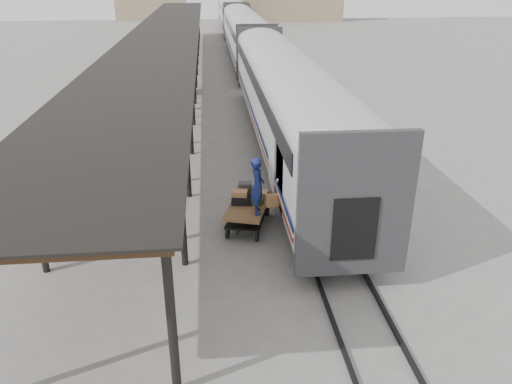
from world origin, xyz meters
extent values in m
plane|color=slate|center=(0.00, 0.00, 0.00)|extent=(160.00, 160.00, 0.00)
cube|color=silver|center=(3.20, 8.00, 2.60)|extent=(3.00, 24.00, 2.90)
cube|color=#28282B|center=(3.20, -3.90, 2.60)|extent=(3.04, 0.22, 3.50)
cube|color=black|center=(1.68, 8.00, 3.50)|extent=(0.04, 22.08, 0.65)
cube|color=black|center=(3.20, 8.00, 0.90)|extent=(2.55, 23.04, 0.50)
cube|color=silver|center=(3.20, 34.00, 2.60)|extent=(3.00, 24.00, 2.90)
cube|color=#28282B|center=(3.20, 22.10, 2.60)|extent=(3.04, 0.22, 3.50)
cube|color=black|center=(1.68, 34.00, 3.50)|extent=(0.04, 22.08, 0.65)
cube|color=black|center=(3.20, 34.00, 0.90)|extent=(2.55, 23.04, 0.50)
cube|color=silver|center=(3.20, 60.00, 2.60)|extent=(3.00, 24.00, 2.90)
cube|color=#28282B|center=(3.20, 48.10, 2.60)|extent=(3.04, 0.22, 3.50)
cube|color=black|center=(1.68, 60.00, 3.50)|extent=(0.04, 22.08, 0.65)
cube|color=black|center=(3.20, 60.00, 0.90)|extent=(2.55, 23.04, 0.50)
cube|color=black|center=(1.95, -0.50, 2.15)|extent=(0.50, 1.70, 2.00)
imported|color=silver|center=(1.95, -0.50, 2.01)|extent=(0.72, 0.89, 1.72)
cube|color=#A47846|center=(1.55, -0.65, 1.40)|extent=(0.57, 0.25, 0.42)
cube|color=#422B19|center=(-3.40, 24.00, 4.00)|extent=(4.60, 64.00, 0.18)
cube|color=black|center=(-3.40, 24.00, 4.12)|extent=(4.90, 64.30, 0.06)
cylinder|color=black|center=(-5.45, 24.00, 2.00)|extent=(0.20, 0.20, 4.00)
cylinder|color=black|center=(-5.45, 55.00, 2.00)|extent=(0.20, 0.20, 4.00)
cylinder|color=black|center=(-1.35, -7.00, 2.00)|extent=(0.20, 0.20, 4.00)
cylinder|color=black|center=(-1.35, 24.00, 2.00)|extent=(0.20, 0.20, 4.00)
cylinder|color=black|center=(-1.35, 55.00, 2.00)|extent=(0.20, 0.20, 4.00)
cube|color=black|center=(2.48, 34.00, 0.06)|extent=(0.10, 150.00, 0.12)
cube|color=black|center=(3.92, 34.00, 0.06)|extent=(0.10, 150.00, 0.12)
cube|color=tan|center=(-10.00, 82.00, 3.00)|extent=(12.00, 8.00, 6.00)
cube|color=brown|center=(0.77, 0.25, 0.80)|extent=(1.89, 2.66, 0.12)
cube|color=black|center=(0.77, 0.25, 0.45)|extent=(1.77, 2.54, 0.06)
cylinder|color=black|center=(0.02, -0.51, 0.20)|extent=(0.19, 0.41, 0.40)
cylinder|color=black|center=(0.97, -0.80, 0.20)|extent=(0.19, 0.41, 0.40)
cylinder|color=black|center=(0.57, 1.31, 0.20)|extent=(0.19, 0.41, 0.40)
cylinder|color=black|center=(1.53, 1.01, 0.20)|extent=(0.19, 0.41, 0.40)
cube|color=#363638|center=(0.67, 0.83, 0.96)|extent=(0.65, 0.51, 0.20)
cube|color=#A47846|center=(1.21, 0.82, 0.97)|extent=(0.70, 0.58, 0.22)
cube|color=black|center=(0.54, 0.35, 0.99)|extent=(0.71, 0.54, 0.26)
cube|color=#454C2D|center=(1.03, 0.27, 0.94)|extent=(0.56, 0.49, 0.17)
cube|color=#4D331F|center=(0.67, 0.76, 1.17)|extent=(0.57, 0.48, 0.18)
cube|color=#A47846|center=(0.49, 0.41, 1.21)|extent=(0.61, 0.50, 0.22)
cube|color=#363638|center=(0.70, 0.77, 1.36)|extent=(0.49, 0.37, 0.17)
cube|color=black|center=(1.03, 0.31, 1.11)|extent=(0.45, 0.40, 0.13)
cube|color=maroon|center=(-2.35, 20.95, 0.63)|extent=(1.20, 1.81, 1.03)
cube|color=maroon|center=(-2.40, 21.41, 1.31)|extent=(1.04, 0.78, 0.40)
cylinder|color=black|center=(-2.74, 20.28, 0.21)|extent=(0.18, 0.42, 0.41)
cylinder|color=black|center=(-1.83, 20.38, 0.21)|extent=(0.18, 0.42, 0.41)
cylinder|color=black|center=(-2.87, 21.53, 0.21)|extent=(0.18, 0.42, 0.41)
cylinder|color=black|center=(-1.96, 21.63, 0.21)|extent=(0.18, 0.42, 0.41)
imported|color=navy|center=(1.02, -0.40, 1.82)|extent=(0.47, 0.71, 1.92)
imported|color=black|center=(-2.33, 16.19, 0.78)|extent=(0.99, 0.67, 1.57)
camera|label=1|loc=(-0.44, -15.13, 8.22)|focal=35.00mm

